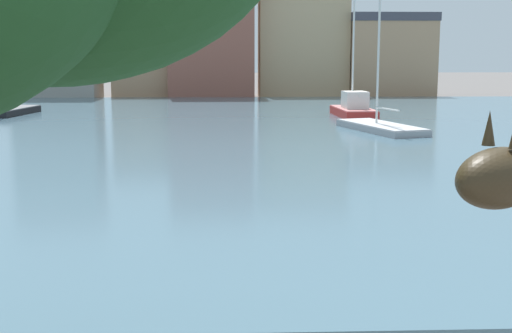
# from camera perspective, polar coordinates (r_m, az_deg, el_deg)

# --- Properties ---
(harbor_water) EXTENTS (83.91, 54.01, 0.34)m
(harbor_water) POSITION_cam_1_polar(r_m,az_deg,el_deg) (36.98, -4.08, 2.77)
(harbor_water) COLOR #476675
(harbor_water) RESTS_ON ground
(sailboat_red) EXTENTS (2.31, 6.21, 8.63)m
(sailboat_red) POSITION_cam_1_polar(r_m,az_deg,el_deg) (45.45, 7.97, 4.58)
(sailboat_red) COLOR red
(sailboat_red) RESTS_ON ground
(sailboat_grey) EXTENTS (4.04, 7.73, 8.86)m
(sailboat_grey) POSITION_cam_1_polar(r_m,az_deg,el_deg) (37.62, 9.82, 3.12)
(sailboat_grey) COLOR #939399
(sailboat_grey) RESTS_ON ground
(sailboat_black) EXTENTS (3.14, 6.31, 8.96)m
(sailboat_black) POSITION_cam_1_polar(r_m,az_deg,el_deg) (49.40, -19.63, 4.25)
(sailboat_black) COLOR black
(sailboat_black) RESTS_ON ground
(townhouse_corner_house) EXTENTS (7.98, 5.19, 12.47)m
(townhouse_corner_house) POSITION_cam_1_polar(r_m,az_deg,el_deg) (68.04, -16.36, 10.62)
(townhouse_corner_house) COLOR gray
(townhouse_corner_house) RESTS_ON ground
(townhouse_end_terrace) EXTENTS (6.56, 7.39, 8.28)m
(townhouse_end_terrace) POSITION_cam_1_polar(r_m,az_deg,el_deg) (69.01, -8.87, 9.12)
(townhouse_end_terrace) COLOR tan
(townhouse_end_terrace) RESTS_ON ground
(townhouse_narrow_midrow) EXTENTS (8.15, 6.91, 11.90)m
(townhouse_narrow_midrow) POSITION_cam_1_polar(r_m,az_deg,el_deg) (67.02, -3.71, 10.75)
(townhouse_narrow_midrow) COLOR #8E5142
(townhouse_narrow_midrow) RESTS_ON ground
(townhouse_wide_warehouse) EXTENTS (8.77, 5.45, 11.76)m
(townhouse_wide_warehouse) POSITION_cam_1_polar(r_m,az_deg,el_deg) (68.79, 3.89, 10.66)
(townhouse_wide_warehouse) COLOR tan
(townhouse_wide_warehouse) RESTS_ON ground
(townhouse_tall_gabled) EXTENTS (8.33, 6.67, 8.16)m
(townhouse_tall_gabled) POSITION_cam_1_polar(r_m,az_deg,el_deg) (69.83, 10.91, 9.02)
(townhouse_tall_gabled) COLOR tan
(townhouse_tall_gabled) RESTS_ON ground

